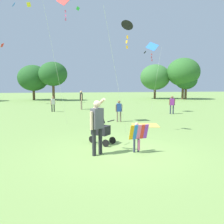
{
  "coord_description": "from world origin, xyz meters",
  "views": [
    {
      "loc": [
        -1.57,
        -7.6,
        2.33
      ],
      "look_at": [
        -0.06,
        0.84,
        1.3
      ],
      "focal_mm": 36.85,
      "sensor_mm": 36.0,
      "label": 1
    }
  ],
  "objects_px": {
    "person_kid_running": "(119,109)",
    "kite_green_novelty": "(64,3)",
    "child_with_butterfly_kite": "(137,134)",
    "kite_adult_black": "(127,27)",
    "person_back_turned": "(53,103)",
    "stroller": "(100,129)",
    "kite_orange_delta": "(152,49)",
    "picnic_blanket": "(145,125)",
    "person_red_shirt": "(81,98)",
    "person_adult_flyer": "(97,122)",
    "person_sitting_far": "(172,103)"
  },
  "relations": [
    {
      "from": "person_kid_running",
      "to": "picnic_blanket",
      "type": "distance_m",
      "value": 2.07
    },
    {
      "from": "stroller",
      "to": "kite_orange_delta",
      "type": "relative_size",
      "value": 0.18
    },
    {
      "from": "kite_adult_black",
      "to": "person_back_turned",
      "type": "bearing_deg",
      "value": 112.57
    },
    {
      "from": "child_with_butterfly_kite",
      "to": "kite_adult_black",
      "type": "relative_size",
      "value": 0.2
    },
    {
      "from": "person_adult_flyer",
      "to": "person_back_turned",
      "type": "height_order",
      "value": "person_adult_flyer"
    },
    {
      "from": "stroller",
      "to": "person_kid_running",
      "type": "xyz_separation_m",
      "value": [
        1.83,
        5.15,
        0.18
      ]
    },
    {
      "from": "kite_adult_black",
      "to": "person_kid_running",
      "type": "height_order",
      "value": "kite_adult_black"
    },
    {
      "from": "kite_adult_black",
      "to": "kite_green_novelty",
      "type": "distance_m",
      "value": 4.39
    },
    {
      "from": "person_adult_flyer",
      "to": "child_with_butterfly_kite",
      "type": "bearing_deg",
      "value": 0.67
    },
    {
      "from": "child_with_butterfly_kite",
      "to": "kite_adult_black",
      "type": "xyz_separation_m",
      "value": [
        0.33,
        2.92,
        4.26
      ]
    },
    {
      "from": "person_adult_flyer",
      "to": "kite_adult_black",
      "type": "relative_size",
      "value": 0.37
    },
    {
      "from": "person_adult_flyer",
      "to": "person_back_turned",
      "type": "bearing_deg",
      "value": 100.5
    },
    {
      "from": "kite_adult_black",
      "to": "kite_orange_delta",
      "type": "height_order",
      "value": "kite_orange_delta"
    },
    {
      "from": "child_with_butterfly_kite",
      "to": "kite_green_novelty",
      "type": "bearing_deg",
      "value": 112.99
    },
    {
      "from": "stroller",
      "to": "kite_adult_black",
      "type": "relative_size",
      "value": 0.2
    },
    {
      "from": "picnic_blanket",
      "to": "child_with_butterfly_kite",
      "type": "bearing_deg",
      "value": -111.36
    },
    {
      "from": "kite_orange_delta",
      "to": "person_kid_running",
      "type": "bearing_deg",
      "value": -132.49
    },
    {
      "from": "person_adult_flyer",
      "to": "kite_green_novelty",
      "type": "bearing_deg",
      "value": 100.57
    },
    {
      "from": "person_adult_flyer",
      "to": "picnic_blanket",
      "type": "height_order",
      "value": "person_adult_flyer"
    },
    {
      "from": "child_with_butterfly_kite",
      "to": "person_back_turned",
      "type": "bearing_deg",
      "value": 106.37
    },
    {
      "from": "kite_adult_black",
      "to": "kite_orange_delta",
      "type": "xyz_separation_m",
      "value": [
        3.86,
        7.35,
        0.25
      ]
    },
    {
      "from": "person_back_turned",
      "to": "stroller",
      "type": "bearing_deg",
      "value": -76.93
    },
    {
      "from": "stroller",
      "to": "person_red_shirt",
      "type": "relative_size",
      "value": 0.59
    },
    {
      "from": "kite_orange_delta",
      "to": "person_sitting_far",
      "type": "distance_m",
      "value": 4.6
    },
    {
      "from": "child_with_butterfly_kite",
      "to": "picnic_blanket",
      "type": "bearing_deg",
      "value": 68.64
    },
    {
      "from": "kite_adult_black",
      "to": "person_sitting_far",
      "type": "distance_m",
      "value": 9.35
    },
    {
      "from": "child_with_butterfly_kite",
      "to": "kite_orange_delta",
      "type": "xyz_separation_m",
      "value": [
        4.19,
        10.27,
        4.5
      ]
    },
    {
      "from": "person_back_turned",
      "to": "child_with_butterfly_kite",
      "type": "bearing_deg",
      "value": -73.63
    },
    {
      "from": "person_red_shirt",
      "to": "person_kid_running",
      "type": "distance_m",
      "value": 7.88
    },
    {
      "from": "stroller",
      "to": "person_sitting_far",
      "type": "xyz_separation_m",
      "value": [
        6.72,
        8.14,
        0.24
      ]
    },
    {
      "from": "stroller",
      "to": "person_back_turned",
      "type": "distance_m",
      "value": 11.67
    },
    {
      "from": "child_with_butterfly_kite",
      "to": "person_red_shirt",
      "type": "xyz_separation_m",
      "value": [
        -1.26,
        14.11,
        0.4
      ]
    },
    {
      "from": "kite_adult_black",
      "to": "person_sitting_far",
      "type": "relative_size",
      "value": 3.61
    },
    {
      "from": "kite_orange_delta",
      "to": "person_sitting_far",
      "type": "bearing_deg",
      "value": -28.84
    },
    {
      "from": "stroller",
      "to": "kite_green_novelty",
      "type": "height_order",
      "value": "kite_green_novelty"
    },
    {
      "from": "person_adult_flyer",
      "to": "person_red_shirt",
      "type": "relative_size",
      "value": 1.07
    },
    {
      "from": "stroller",
      "to": "picnic_blanket",
      "type": "xyz_separation_m",
      "value": [
        3.05,
        3.67,
        -0.6
      ]
    },
    {
      "from": "person_kid_running",
      "to": "kite_green_novelty",
      "type": "bearing_deg",
      "value": -167.76
    },
    {
      "from": "person_red_shirt",
      "to": "person_back_turned",
      "type": "xyz_separation_m",
      "value": [
        -2.47,
        -1.41,
        -0.28
      ]
    },
    {
      "from": "child_with_butterfly_kite",
      "to": "picnic_blanket",
      "type": "distance_m",
      "value": 5.42
    },
    {
      "from": "person_sitting_far",
      "to": "kite_green_novelty",
      "type": "bearing_deg",
      "value": -155.53
    },
    {
      "from": "picnic_blanket",
      "to": "person_adult_flyer",
      "type": "bearing_deg",
      "value": -123.56
    },
    {
      "from": "picnic_blanket",
      "to": "stroller",
      "type": "bearing_deg",
      "value": -129.76
    },
    {
      "from": "kite_green_novelty",
      "to": "stroller",
      "type": "bearing_deg",
      "value": -72.98
    },
    {
      "from": "kite_adult_black",
      "to": "kite_green_novelty",
      "type": "bearing_deg",
      "value": 134.17
    },
    {
      "from": "child_with_butterfly_kite",
      "to": "picnic_blanket",
      "type": "height_order",
      "value": "child_with_butterfly_kite"
    },
    {
      "from": "person_kid_running",
      "to": "kite_adult_black",
      "type": "bearing_deg",
      "value": -96.34
    },
    {
      "from": "person_red_shirt",
      "to": "picnic_blanket",
      "type": "height_order",
      "value": "person_red_shirt"
    },
    {
      "from": "person_back_turned",
      "to": "kite_adult_black",
      "type": "bearing_deg",
      "value": -67.43
    },
    {
      "from": "child_with_butterfly_kite",
      "to": "person_red_shirt",
      "type": "distance_m",
      "value": 14.17
    }
  ]
}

